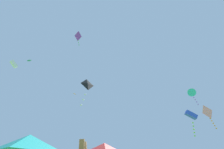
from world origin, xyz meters
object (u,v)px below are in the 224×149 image
Objects in this scene: canopy_tent_teal at (28,143)px; kite_cyan_delta at (192,93)px; kite_purple_diamond at (78,37)px; kite_black_diamond at (87,85)px; kite_pink_diamond at (208,113)px; kite_green_delta at (29,60)px; kite_blue_box at (191,116)px; kite_orange_delta at (75,94)px; kite_white_box at (14,64)px.

kite_cyan_delta reaches higher than canopy_tent_teal.
kite_purple_diamond is 1.52× the size of kite_cyan_delta.
kite_cyan_delta is (11.70, 6.83, 3.36)m from kite_black_diamond.
kite_green_delta is at bearing 164.98° from kite_pink_diamond.
kite_black_diamond is 16.56m from kite_blue_box.
kite_blue_box is 3.89m from kite_cyan_delta.
kite_green_delta reaches higher than kite_cyan_delta.
kite_pink_diamond is (21.57, -12.32, -7.85)m from kite_orange_delta.
kite_cyan_delta reaches higher than kite_black_diamond.
kite_green_delta is 1.18× the size of kite_white_box.
kite_pink_diamond is at bearing 18.94° from kite_white_box.
kite_cyan_delta is (-5.66, -5.66, 0.31)m from kite_pink_diamond.
kite_green_delta is at bearing 152.45° from kite_purple_diamond.
kite_white_box is at bearing -171.68° from kite_cyan_delta.
kite_black_diamond is at bearing -40.55° from canopy_tent_teal.
kite_purple_diamond is (-3.76, 15.44, 19.47)m from kite_black_diamond.
kite_blue_box is (13.00, 10.11, 1.73)m from kite_black_diamond.
kite_green_delta is at bearing 113.24° from kite_white_box.
kite_pink_diamond is (24.56, 8.43, -0.93)m from kite_white_box.
kite_cyan_delta reaches higher than kite_blue_box.
canopy_tent_teal is 5.81m from kite_black_diamond.
canopy_tent_teal is 2.02× the size of kite_black_diamond.
kite_cyan_delta is (18.90, 2.76, -0.62)m from kite_white_box.
kite_black_diamond is 2.12× the size of kite_green_delta.
kite_blue_box is 21.21m from kite_white_box.
kite_orange_delta reaches higher than kite_black_diamond.
kite_green_delta is 32.65m from kite_cyan_delta.
kite_pink_diamond is at bearing -15.02° from kite_green_delta.
kite_black_diamond is at bearing -76.30° from kite_purple_diamond.
kite_orange_delta is at bearing 92.68° from kite_purple_diamond.
kite_green_delta is (-10.29, -3.77, 5.81)m from kite_orange_delta.
kite_green_delta is at bearing 158.32° from kite_blue_box.
kite_orange_delta reaches higher than kite_pink_diamond.
kite_cyan_delta is at bearing 8.32° from kite_white_box.
kite_black_diamond is (3.80, -3.25, 2.97)m from canopy_tent_teal.
kite_black_diamond is at bearing -29.43° from kite_white_box.
kite_purple_diamond is 0.91× the size of kite_pink_diamond.
kite_orange_delta is at bearing 139.49° from kite_blue_box.
canopy_tent_teal is 18.74m from kite_blue_box.
kite_pink_diamond is (21.16, 9.24, 6.02)m from canopy_tent_teal.
kite_orange_delta is at bearing 81.78° from kite_white_box.
kite_pink_diamond is at bearing 23.59° from canopy_tent_teal.
kite_pink_diamond is (4.36, 2.38, 1.32)m from kite_blue_box.
kite_cyan_delta is at bearing -48.51° from kite_orange_delta.
kite_blue_box is at bearing -40.51° from kite_orange_delta.
kite_white_box is (-7.20, 4.06, 3.98)m from kite_black_diamond.
kite_black_diamond is at bearing -142.13° from kite_blue_box.
kite_purple_diamond is 12.41m from kite_green_delta.
kite_orange_delta is 12.40m from kite_green_delta.
kite_orange_delta is 24.42m from kite_blue_box.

